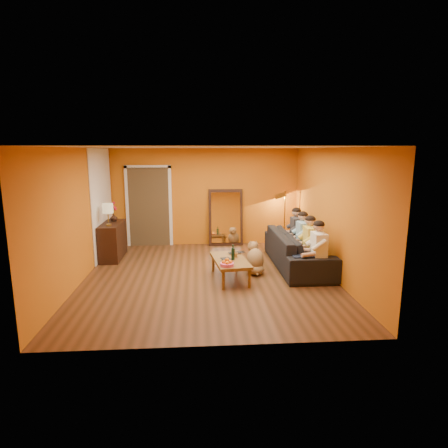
{
  "coord_description": "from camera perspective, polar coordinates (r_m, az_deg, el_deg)",
  "views": [
    {
      "loc": [
        -0.21,
        -7.29,
        2.55
      ],
      "look_at": [
        0.35,
        0.5,
        1.0
      ],
      "focal_mm": 30.0,
      "sensor_mm": 36.0,
      "label": 1
    }
  ],
  "objects": [
    {
      "name": "door_jamb_right",
      "position": [
        10.14,
        -8.15,
        2.6
      ],
      "size": [
        0.08,
        0.06,
        2.2
      ],
      "primitive_type": "cube",
      "color": "white",
      "rests_on": "wall_back"
    },
    {
      "name": "dog",
      "position": [
        7.87,
        4.79,
        -5.11
      ],
      "size": [
        0.5,
        0.65,
        0.69
      ],
      "primitive_type": null,
      "rotation": [
        0.0,
        0.0,
        0.23
      ],
      "color": "#9D7B47",
      "rests_on": "floor"
    },
    {
      "name": "mirror_glass",
      "position": [
        10.07,
        0.28,
        0.99
      ],
      "size": [
        0.78,
        0.21,
        1.35
      ],
      "primitive_type": "cube",
      "rotation": [
        -0.14,
        0.0,
        0.0
      ],
      "color": "white",
      "rests_on": "mirror_frame"
    },
    {
      "name": "coffee_table",
      "position": [
        7.53,
        0.95,
        -6.89
      ],
      "size": [
        0.77,
        1.29,
        0.42
      ],
      "primitive_type": null,
      "rotation": [
        0.0,
        0.0,
        0.13
      ],
      "color": "brown",
      "rests_on": "floor"
    },
    {
      "name": "white_accent",
      "position": [
        9.41,
        -18.1,
        3.03
      ],
      "size": [
        0.02,
        1.9,
        2.58
      ],
      "primitive_type": "cube",
      "color": "white",
      "rests_on": "wall_left"
    },
    {
      "name": "person_far_left",
      "position": [
        7.52,
        14.22,
        -4.09
      ],
      "size": [
        0.7,
        0.44,
        1.22
      ],
      "primitive_type": null,
      "color": "white",
      "rests_on": "sofa"
    },
    {
      "name": "door_jamb_left",
      "position": [
        10.28,
        -14.5,
        2.48
      ],
      "size": [
        0.08,
        0.06,
        2.2
      ],
      "primitive_type": "cube",
      "color": "white",
      "rests_on": "wall_back"
    },
    {
      "name": "book_mid",
      "position": [
        7.26,
        -0.26,
        -5.57
      ],
      "size": [
        0.21,
        0.27,
        0.02
      ],
      "primitive_type": "imported",
      "rotation": [
        0.0,
        0.0,
        0.14
      ],
      "color": "#B11426",
      "rests_on": "book_lower"
    },
    {
      "name": "table_lamp",
      "position": [
        8.9,
        -17.25,
        1.37
      ],
      "size": [
        0.24,
        0.24,
        0.51
      ],
      "primitive_type": null,
      "color": "beige",
      "rests_on": "sideboard"
    },
    {
      "name": "sideboard",
      "position": [
        9.32,
        -16.6,
        -2.44
      ],
      "size": [
        0.44,
        1.18,
        0.85
      ],
      "primitive_type": "cube",
      "color": "black",
      "rests_on": "floor"
    },
    {
      "name": "person_mid_right",
      "position": [
        8.54,
        11.92,
        -2.16
      ],
      "size": [
        0.7,
        0.44,
        1.22
      ],
      "primitive_type": null,
      "color": "#8ABDD5",
      "rests_on": "sofa"
    },
    {
      "name": "floor_lamp",
      "position": [
        10.08,
        9.2,
        0.62
      ],
      "size": [
        0.37,
        0.34,
        1.44
      ],
      "primitive_type": null,
      "rotation": [
        0.0,
        0.0,
        -0.42
      ],
      "color": "#B08C33",
      "rests_on": "floor"
    },
    {
      "name": "room_shell",
      "position": [
        7.77,
        -2.51,
        1.95
      ],
      "size": [
        5.0,
        5.5,
        2.6
      ],
      "color": "brown",
      "rests_on": "ground"
    },
    {
      "name": "mirror_frame",
      "position": [
        10.11,
        0.26,
        1.03
      ],
      "size": [
        0.92,
        0.27,
        1.51
      ],
      "primitive_type": "cube",
      "rotation": [
        -0.14,
        0.0,
        0.0
      ],
      "color": "black",
      "rests_on": "floor"
    },
    {
      "name": "fruit_bowl",
      "position": [
        7.0,
        0.46,
        -5.8
      ],
      "size": [
        0.26,
        0.26,
        0.16
      ],
      "primitive_type": null,
      "color": "#ED5392",
      "rests_on": "coffee_table"
    },
    {
      "name": "vase",
      "position": [
        9.45,
        -16.45,
        0.96
      ],
      "size": [
        0.17,
        0.17,
        0.18
      ],
      "primitive_type": "imported",
      "color": "black",
      "rests_on": "sideboard"
    },
    {
      "name": "tumbler",
      "position": [
        7.58,
        1.78,
        -4.75
      ],
      "size": [
        0.11,
        0.11,
        0.09
      ],
      "primitive_type": "imported",
      "rotation": [
        0.0,
        0.0,
        -0.11
      ],
      "color": "#B27F3F",
      "rests_on": "coffee_table"
    },
    {
      "name": "person_mid_left",
      "position": [
        8.02,
        13.0,
        -3.06
      ],
      "size": [
        0.7,
        0.44,
        1.22
      ],
      "primitive_type": null,
      "color": "gold",
      "rests_on": "sofa"
    },
    {
      "name": "person_far_right",
      "position": [
        9.05,
        10.97,
        -1.36
      ],
      "size": [
        0.7,
        0.44,
        1.22
      ],
      "primitive_type": null,
      "color": "#313136",
      "rests_on": "sofa"
    },
    {
      "name": "flowers",
      "position": [
        9.41,
        -16.54,
        2.57
      ],
      "size": [
        0.17,
        0.17,
        0.48
      ],
      "primitive_type": null,
      "color": "#B11426",
      "rests_on": "vase"
    },
    {
      "name": "doorway_recess",
      "position": [
        10.31,
        -11.27,
        2.64
      ],
      "size": [
        1.06,
        0.3,
        2.1
      ],
      "primitive_type": "cube",
      "color": "#3F2D19",
      "rests_on": "floor"
    },
    {
      "name": "book_lower",
      "position": [
        7.26,
        -0.33,
        -5.75
      ],
      "size": [
        0.22,
        0.27,
        0.02
      ],
      "primitive_type": "imported",
      "rotation": [
        0.0,
        0.0,
        -0.17
      ],
      "color": "black",
      "rests_on": "coffee_table"
    },
    {
      "name": "wine_bottle",
      "position": [
        7.38,
        1.38,
        -4.31
      ],
      "size": [
        0.07,
        0.07,
        0.31
      ],
      "primitive_type": "cylinder",
      "color": "black",
      "rests_on": "coffee_table"
    },
    {
      "name": "laptop",
      "position": [
        7.81,
        2.04,
        -4.5
      ],
      "size": [
        0.39,
        0.29,
        0.03
      ],
      "primitive_type": "imported",
      "rotation": [
        0.0,
        0.0,
        0.21
      ],
      "color": "black",
      "rests_on": "coffee_table"
    },
    {
      "name": "book_upper",
      "position": [
        7.23,
        -0.33,
        -5.46
      ],
      "size": [
        0.23,
        0.27,
        0.02
      ],
      "primitive_type": "imported",
      "rotation": [
        0.0,
        0.0,
        0.23
      ],
      "color": "black",
      "rests_on": "book_mid"
    },
    {
      "name": "door_header",
      "position": [
        10.09,
        -11.58,
        8.56
      ],
      "size": [
        1.22,
        0.06,
        0.08
      ],
      "primitive_type": "cube",
      "color": "white",
      "rests_on": "wall_back"
    },
    {
      "name": "sofa",
      "position": [
        8.46,
        11.2,
        -3.85
      ],
      "size": [
        2.6,
        1.02,
        0.76
      ],
      "primitive_type": "imported",
      "rotation": [
        0.0,
        0.0,
        1.57
      ],
      "color": "black",
      "rests_on": "floor"
    }
  ]
}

